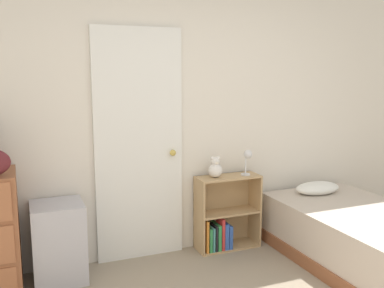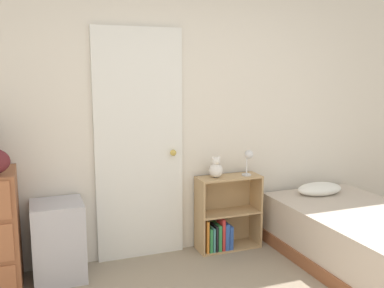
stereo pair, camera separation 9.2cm
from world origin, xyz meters
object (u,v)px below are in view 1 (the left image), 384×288
(bookshelf, at_px, (223,220))
(bed, at_px, (365,239))
(desk_lamp, at_px, (248,158))
(teddy_bear, at_px, (215,168))
(storage_bin, at_px, (59,242))

(bookshelf, bearing_deg, bed, -39.90)
(bookshelf, xyz_separation_m, desk_lamp, (0.23, -0.04, 0.59))
(teddy_bear, distance_m, desk_lamp, 0.33)
(teddy_bear, bearing_deg, bed, -37.20)
(storage_bin, bearing_deg, bookshelf, 3.11)
(storage_bin, xyz_separation_m, teddy_bear, (1.42, 0.08, 0.47))
(storage_bin, height_order, desk_lamp, desk_lamp)
(storage_bin, xyz_separation_m, bookshelf, (1.51, 0.08, -0.04))
(storage_bin, relative_size, bookshelf, 0.91)
(bookshelf, bearing_deg, teddy_bear, -176.38)
(teddy_bear, bearing_deg, storage_bin, -176.93)
(storage_bin, xyz_separation_m, desk_lamp, (1.74, 0.04, 0.55))
(bookshelf, bearing_deg, desk_lamp, -9.90)
(bookshelf, height_order, bed, bookshelf)
(bookshelf, height_order, teddy_bear, teddy_bear)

